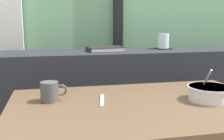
# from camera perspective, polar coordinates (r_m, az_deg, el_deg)

# --- Properties ---
(dark_console_ledge) EXTENTS (2.80, 0.34, 0.85)m
(dark_console_ledge) POSITION_cam_1_polar(r_m,az_deg,el_deg) (1.81, 2.26, -9.42)
(dark_console_ledge) COLOR #23262B
(dark_console_ledge) RESTS_ON ground
(breakfast_table) EXTENTS (1.10, 0.68, 0.70)m
(breakfast_table) POSITION_cam_1_polar(r_m,az_deg,el_deg) (1.18, 6.18, -12.09)
(breakfast_table) COLOR brown
(breakfast_table) RESTS_ON ground
(coaster_square) EXTENTS (0.10, 0.10, 0.00)m
(coaster_square) POSITION_cam_1_polar(r_m,az_deg,el_deg) (1.86, 10.65, 4.45)
(coaster_square) COLOR black
(coaster_square) RESTS_ON dark_console_ledge
(juice_glass) EXTENTS (0.08, 0.08, 0.10)m
(juice_glass) POSITION_cam_1_polar(r_m,az_deg,el_deg) (1.85, 10.70, 5.88)
(juice_glass) COLOR white
(juice_glass) RESTS_ON coaster_square
(closed_book) EXTENTS (0.23, 0.16, 0.03)m
(closed_book) POSITION_cam_1_polar(r_m,az_deg,el_deg) (1.69, -1.49, 4.43)
(closed_book) COLOR black
(closed_book) RESTS_ON dark_console_ledge
(soup_bowl) EXTENTS (0.19, 0.19, 0.14)m
(soup_bowl) POSITION_cam_1_polar(r_m,az_deg,el_deg) (1.24, 19.79, -4.63)
(soup_bowl) COLOR silver
(soup_bowl) RESTS_ON breakfast_table
(fork_utensil) EXTENTS (0.05, 0.17, 0.01)m
(fork_utensil) POSITION_cam_1_polar(r_m,az_deg,el_deg) (1.17, -2.10, -6.37)
(fork_utensil) COLOR silver
(fork_utensil) RESTS_ON breakfast_table
(ceramic_mug) EXTENTS (0.11, 0.08, 0.08)m
(ceramic_mug) POSITION_cam_1_polar(r_m,az_deg,el_deg) (1.18, -12.86, -4.45)
(ceramic_mug) COLOR #4C4C4C
(ceramic_mug) RESTS_ON breakfast_table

